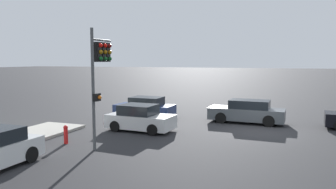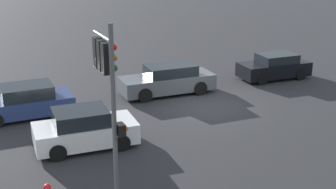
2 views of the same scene
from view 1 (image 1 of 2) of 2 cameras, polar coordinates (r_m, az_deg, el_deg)
The scene contains 6 objects.
ground_plane at distance 19.69m, azimuth 15.22°, elevation -6.15°, with size 300.00×300.00×0.00m, color #28282B.
traffic_signal at distance 15.41m, azimuth -11.75°, elevation 5.35°, with size 0.58×1.76×5.50m.
crossing_car_0 at distance 21.92m, azimuth 13.59°, elevation -2.96°, with size 4.85×1.95×1.51m.
crossing_car_1 at distance 19.09m, azimuth -4.87°, elevation -4.18°, with size 3.93×2.10×1.51m.
crossing_car_3 at distance 23.53m, azimuth -4.00°, elevation -2.29°, with size 4.21×1.98×1.45m.
fire_hydrant at distance 16.87m, azimuth -17.37°, elevation -6.56°, with size 0.22×0.22×0.92m.
Camera 1 is at (-1.72, 19.19, 4.09)m, focal length 35.00 mm.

